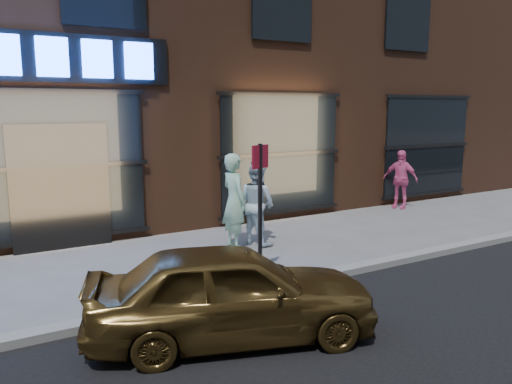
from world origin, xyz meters
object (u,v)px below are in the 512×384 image
at_px(man_bowtie, 234,201).
at_px(gold_sedan, 232,292).
at_px(man_cap, 257,203).
at_px(passerby, 400,179).
at_px(sign_post, 260,201).

height_order(man_bowtie, gold_sedan, man_bowtie).
xyz_separation_m(man_cap, passerby, (5.15, 1.17, -0.03)).
relative_size(man_cap, sign_post, 0.75).
distance_m(man_cap, sign_post, 2.39).
distance_m(passerby, gold_sedan, 8.80).
xyz_separation_m(gold_sedan, sign_post, (1.20, 1.39, 0.74)).
xyz_separation_m(man_cap, sign_post, (-1.13, -2.04, 0.49)).
bearing_deg(gold_sedan, sign_post, -22.77).
bearing_deg(gold_sedan, passerby, -40.32).
bearing_deg(sign_post, man_cap, 42.00).
relative_size(man_bowtie, passerby, 1.17).
bearing_deg(man_bowtie, man_cap, -88.06).
height_order(man_bowtie, passerby, man_bowtie).
distance_m(man_cap, gold_sedan, 4.16).
relative_size(gold_sedan, sign_post, 1.55).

